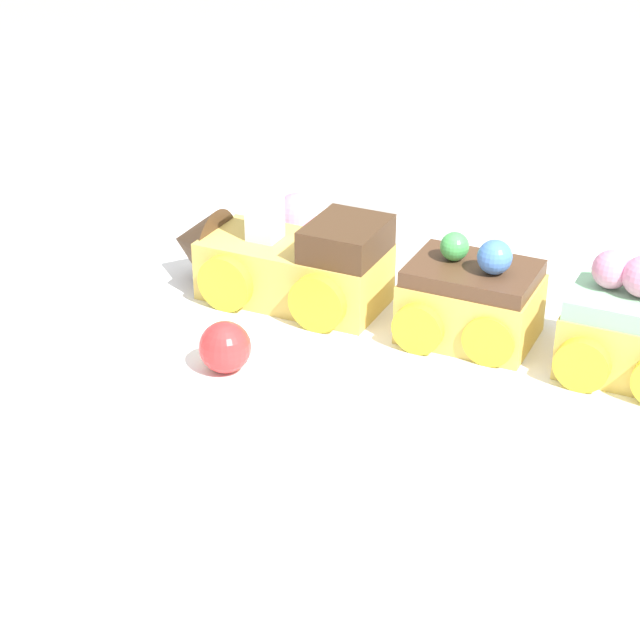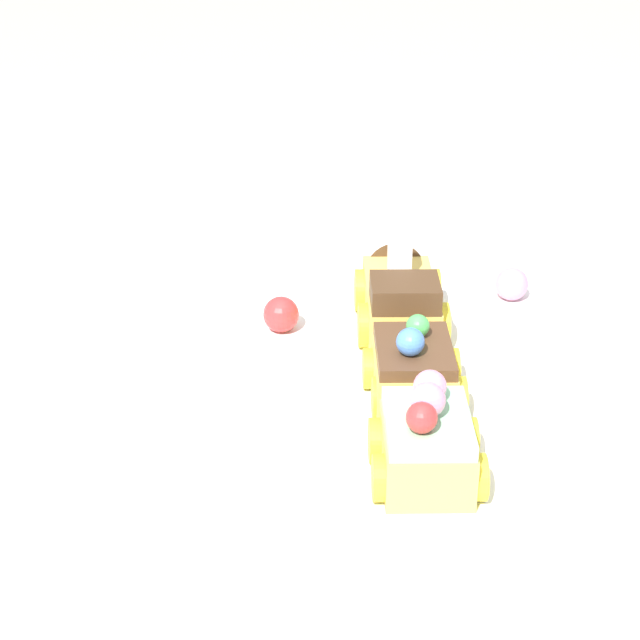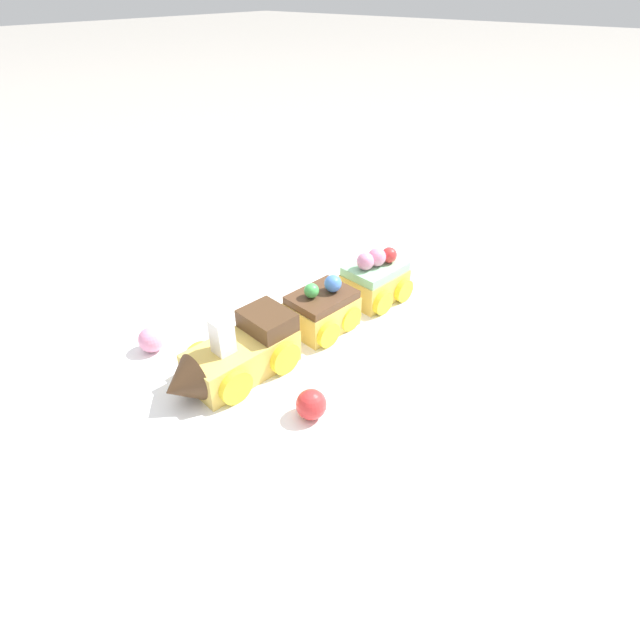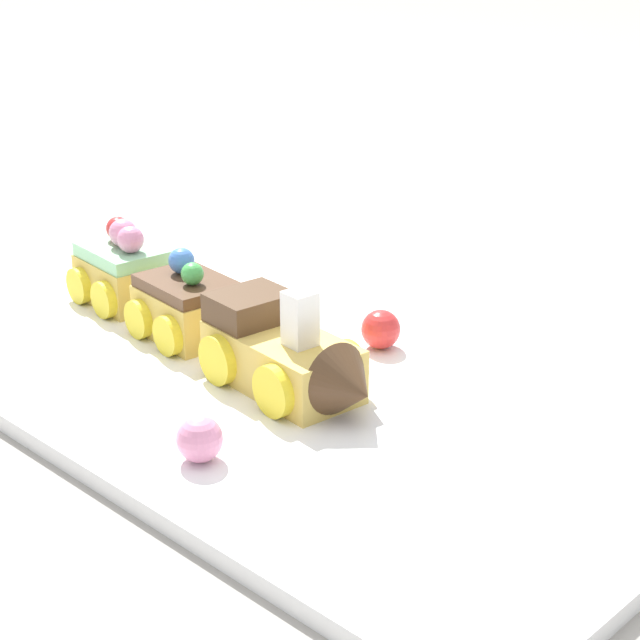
{
  "view_description": "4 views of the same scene",
  "coord_description": "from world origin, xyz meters",
  "px_view_note": "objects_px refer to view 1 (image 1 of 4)",
  "views": [
    {
      "loc": [
        -0.14,
        0.5,
        0.3
      ],
      "look_at": [
        0.04,
        0.02,
        0.03
      ],
      "focal_mm": 60.0,
      "sensor_mm": 36.0,
      "label": 1
    },
    {
      "loc": [
        -0.66,
        0.11,
        0.4
      ],
      "look_at": [
        -0.02,
        0.03,
        0.07
      ],
      "focal_mm": 60.0,
      "sensor_mm": 36.0,
      "label": 2
    },
    {
      "loc": [
        0.32,
        0.26,
        0.34
      ],
      "look_at": [
        -0.01,
        -0.01,
        0.04
      ],
      "focal_mm": 28.0,
      "sensor_mm": 36.0,
      "label": 3
    },
    {
      "loc": [
        0.53,
        -0.47,
        0.32
      ],
      "look_at": [
        0.05,
        0.02,
        0.03
      ],
      "focal_mm": 60.0,
      "sensor_mm": 36.0,
      "label": 4
    }
  ],
  "objects_px": {
    "gumball_pink": "(296,212)",
    "gumball_red": "(225,347)",
    "cake_train_locomotive": "(279,261)",
    "cake_car_chocolate": "(471,301)",
    "cake_car_mint": "(635,329)"
  },
  "relations": [
    {
      "from": "gumball_red",
      "to": "cake_car_mint",
      "type": "bearing_deg",
      "value": -160.71
    },
    {
      "from": "gumball_pink",
      "to": "gumball_red",
      "type": "relative_size",
      "value": 0.97
    },
    {
      "from": "gumball_red",
      "to": "cake_train_locomotive",
      "type": "bearing_deg",
      "value": -86.32
    },
    {
      "from": "gumball_red",
      "to": "cake_car_chocolate",
      "type": "bearing_deg",
      "value": -144.74
    },
    {
      "from": "cake_car_chocolate",
      "to": "cake_car_mint",
      "type": "height_order",
      "value": "cake_car_mint"
    },
    {
      "from": "cake_car_chocolate",
      "to": "gumball_pink",
      "type": "distance_m",
      "value": 0.18
    },
    {
      "from": "cake_train_locomotive",
      "to": "cake_car_chocolate",
      "type": "height_order",
      "value": "cake_train_locomotive"
    },
    {
      "from": "cake_train_locomotive",
      "to": "gumball_red",
      "type": "distance_m",
      "value": 0.09
    },
    {
      "from": "cake_car_chocolate",
      "to": "gumball_red",
      "type": "bearing_deg",
      "value": 41.34
    },
    {
      "from": "cake_train_locomotive",
      "to": "cake_car_chocolate",
      "type": "relative_size",
      "value": 1.85
    },
    {
      "from": "gumball_pink",
      "to": "cake_car_mint",
      "type": "bearing_deg",
      "value": 152.83
    },
    {
      "from": "cake_train_locomotive",
      "to": "gumball_red",
      "type": "bearing_deg",
      "value": 99.75
    },
    {
      "from": "cake_train_locomotive",
      "to": "gumball_red",
      "type": "height_order",
      "value": "cake_train_locomotive"
    },
    {
      "from": "cake_train_locomotive",
      "to": "gumball_pink",
      "type": "relative_size",
      "value": 5.26
    },
    {
      "from": "gumball_pink",
      "to": "gumball_red",
      "type": "xyz_separation_m",
      "value": [
        -0.03,
        0.19,
        0.0
      ]
    }
  ]
}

